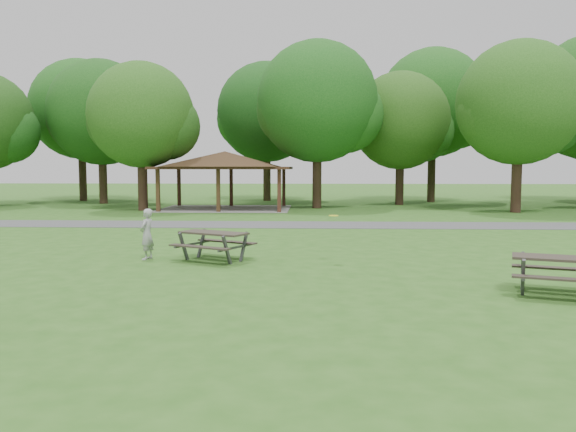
# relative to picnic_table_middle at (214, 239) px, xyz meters

# --- Properties ---
(ground) EXTENTS (160.00, 160.00, 0.00)m
(ground) POSITION_rel_picnic_table_middle_xyz_m (1.17, -3.72, -0.65)
(ground) COLOR #2D5F1B
(ground) RESTS_ON ground
(asphalt_path) EXTENTS (120.00, 3.20, 0.02)m
(asphalt_path) POSITION_rel_picnic_table_middle_xyz_m (1.17, 10.28, -0.64)
(asphalt_path) COLOR #48484B
(asphalt_path) RESTS_ON ground
(pavilion) EXTENTS (8.60, 7.01, 3.76)m
(pavilion) POSITION_rel_picnic_table_middle_xyz_m (-2.83, 20.28, 2.42)
(pavilion) COLOR #392614
(pavilion) RESTS_ON ground
(tree_row_c) EXTENTS (8.19, 7.80, 10.67)m
(tree_row_c) POSITION_rel_picnic_table_middle_xyz_m (-12.73, 25.31, 5.89)
(tree_row_c) COLOR #301F15
(tree_row_c) RESTS_ON ground
(tree_row_d) EXTENTS (6.93, 6.60, 9.27)m
(tree_row_d) POSITION_rel_picnic_table_middle_xyz_m (-7.75, 18.81, 5.12)
(tree_row_d) COLOR #321F16
(tree_row_d) RESTS_ON ground
(tree_row_e) EXTENTS (8.40, 8.00, 11.02)m
(tree_row_e) POSITION_rel_picnic_table_middle_xyz_m (3.27, 21.31, 6.14)
(tree_row_e) COLOR #301F15
(tree_row_e) RESTS_ON ground
(tree_row_f) EXTENTS (7.35, 7.00, 9.55)m
(tree_row_f) POSITION_rel_picnic_table_middle_xyz_m (9.26, 24.81, 5.19)
(tree_row_f) COLOR black
(tree_row_f) RESTS_ON ground
(tree_row_g) EXTENTS (7.77, 7.40, 10.25)m
(tree_row_g) POSITION_rel_picnic_table_middle_xyz_m (15.26, 18.31, 5.68)
(tree_row_g) COLOR #331F16
(tree_row_g) RESTS_ON ground
(tree_deep_a) EXTENTS (8.40, 8.00, 11.38)m
(tree_deep_a) POSITION_rel_picnic_table_middle_xyz_m (-15.73, 28.81, 6.49)
(tree_deep_a) COLOR black
(tree_deep_a) RESTS_ON ground
(tree_deep_b) EXTENTS (8.40, 8.00, 11.13)m
(tree_deep_b) POSITION_rel_picnic_table_middle_xyz_m (-0.73, 29.31, 6.24)
(tree_deep_b) COLOR black
(tree_deep_b) RESTS_ON ground
(tree_deep_c) EXTENTS (8.82, 8.40, 11.90)m
(tree_deep_c) POSITION_rel_picnic_table_middle_xyz_m (12.27, 28.31, 6.80)
(tree_deep_c) COLOR black
(tree_deep_c) RESTS_ON ground
(picnic_table_middle) EXTENTS (2.53, 2.36, 0.88)m
(picnic_table_middle) POSITION_rel_picnic_table_middle_xyz_m (0.00, 0.00, 0.00)
(picnic_table_middle) COLOR #302A23
(picnic_table_middle) RESTS_ON ground
(picnic_table_far) EXTENTS (2.40, 2.16, 0.86)m
(picnic_table_far) POSITION_rel_picnic_table_middle_xyz_m (8.20, -4.13, -0.01)
(picnic_table_far) COLOR #2F2822
(picnic_table_far) RESTS_ON ground
(frisbee_in_flight) EXTENTS (0.35, 0.35, 0.02)m
(frisbee_in_flight) POSITION_rel_picnic_table_middle_xyz_m (3.49, -0.26, 0.72)
(frisbee_in_flight) COLOR yellow
(frisbee_in_flight) RESTS_ON ground
(frisbee_thrower) EXTENTS (0.48, 0.62, 1.51)m
(frisbee_thrower) POSITION_rel_picnic_table_middle_xyz_m (-2.01, 0.14, 0.11)
(frisbee_thrower) COLOR #A3A2A5
(frisbee_thrower) RESTS_ON ground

